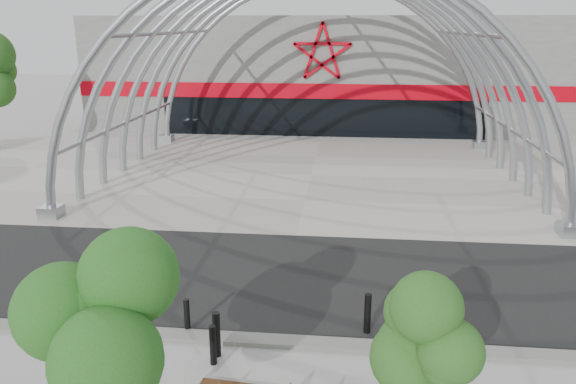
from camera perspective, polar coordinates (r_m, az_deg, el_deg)
ground at (r=14.49m, az=-1.69°, el=-14.56°), size 140.00×140.00×0.00m
road at (r=17.54m, az=-0.17°, el=-8.60°), size 140.00×7.00×0.02m
forecourt at (r=28.80m, az=2.37°, el=1.68°), size 60.00×17.00×0.04m
kerb at (r=14.24m, az=-1.83°, el=-14.87°), size 60.00×0.50×0.12m
arena_building at (r=45.87m, az=3.90°, el=12.36°), size 34.00×15.24×8.00m
vault_canopy at (r=28.80m, az=2.37°, el=1.67°), size 20.80×15.80×20.36m
street_tree_0 at (r=9.63m, az=-19.16°, el=-13.04°), size 1.77×1.77×4.03m
street_tree_1 at (r=10.08m, az=13.33°, el=-14.24°), size 1.42×1.42×3.36m
bollard_0 at (r=14.69m, az=-10.22°, el=-12.28°), size 0.15×0.15×0.92m
bollard_1 at (r=13.62m, az=-7.27°, el=-14.15°), size 0.18×0.18×1.13m
bollard_2 at (r=13.38m, az=-7.63°, el=-15.16°), size 0.16×0.16×0.98m
bollard_3 at (r=14.55m, az=8.08°, el=-12.14°), size 0.17×0.17×1.07m
bollard_4 at (r=13.43m, az=15.23°, el=-15.29°), size 0.17×0.17×1.07m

